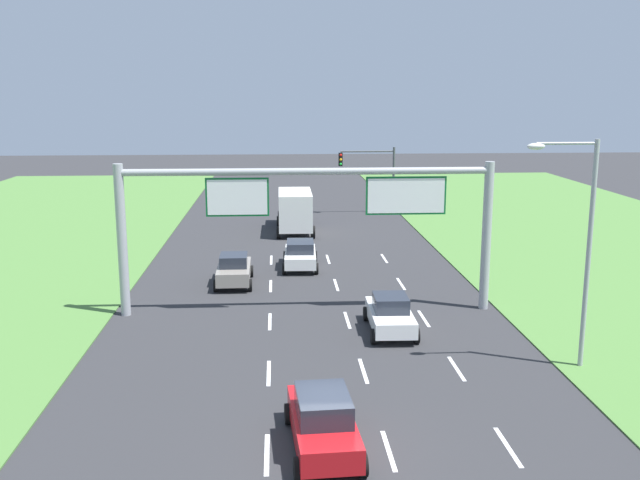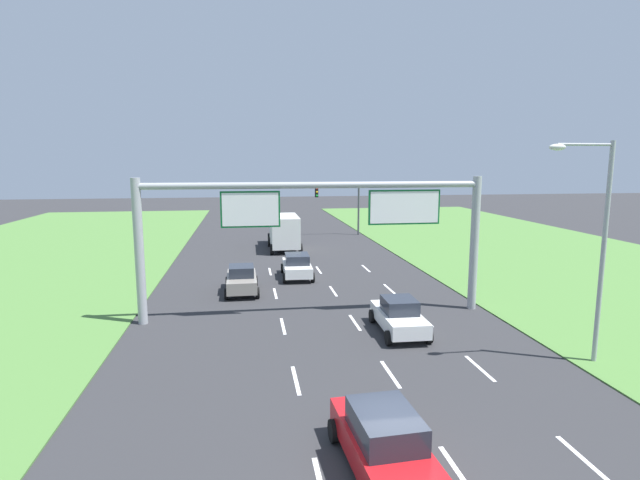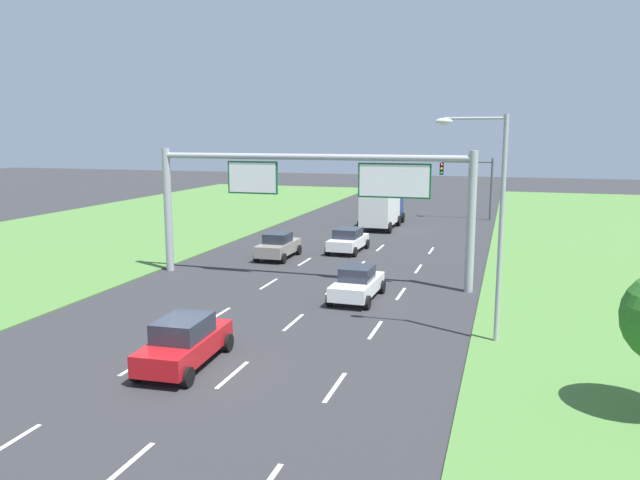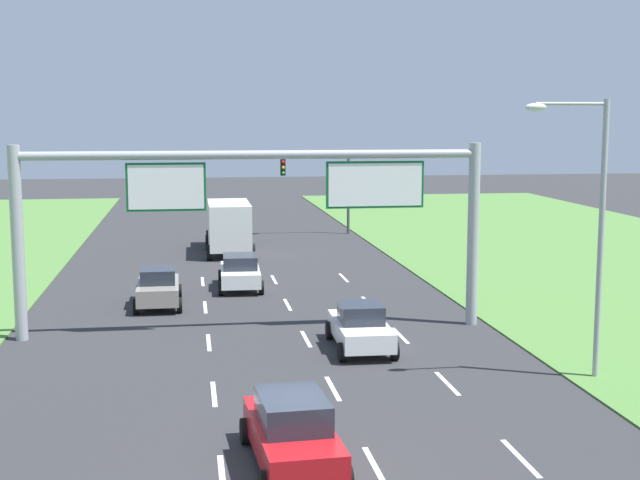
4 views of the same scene
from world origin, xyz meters
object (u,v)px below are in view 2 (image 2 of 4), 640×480
Objects in this scene: car_lead_silver at (399,316)px; car_mid_lane at (242,279)px; car_near_red at (297,266)px; street_lamp at (596,234)px; traffic_light_mast at (341,199)px; box_truck at (284,230)px; car_far_ahead at (384,443)px; sign_gantry at (321,220)px.

car_mid_lane is at bearing 132.31° from car_lead_silver.
car_mid_lane is at bearing -135.02° from car_near_red.
street_lamp is at bearing -44.25° from car_mid_lane.
street_lamp reaches higher than traffic_light_mast.
traffic_light_mast is (6.60, 7.22, 2.20)m from box_truck.
car_near_red is 0.94× the size of car_far_ahead.
box_truck is at bearing 86.45° from car_far_ahead.
street_lamp reaches higher than box_truck.
traffic_light_mast is (10.27, 22.13, 3.06)m from car_mid_lane.
traffic_light_mast is at bearing 85.37° from car_lead_silver.
box_truck is 0.44× the size of sign_gantry.
box_truck is (3.67, 14.91, 0.86)m from car_mid_lane.
car_far_ahead is at bearing -88.36° from car_near_red.
sign_gantry is at bearing -52.67° from car_mid_lane.
street_lamp reaches higher than car_near_red.
car_mid_lane is 0.24× the size of sign_gantry.
street_lamp is (6.11, -4.45, 4.30)m from car_lead_silver.
car_mid_lane is at bearing 136.32° from street_lamp.
car_mid_lane is at bearing -114.90° from traffic_light_mast.
box_truck is (-0.00, 11.47, 0.86)m from car_near_red.
car_mid_lane reaches higher than car_lead_silver.
traffic_light_mast reaches higher than car_mid_lane.
street_lamp is (9.57, -27.55, 3.41)m from box_truck.
car_lead_silver is 23.38m from box_truck.
car_far_ahead is 11.96m from street_lamp.
sign_gantry is (0.43, 13.12, 4.05)m from car_far_ahead.
car_lead_silver is 10.68m from car_far_ahead.
sign_gantry is at bearing -88.70° from box_truck.
car_far_ahead is 13.74m from sign_gantry.
car_far_ahead is at bearing -79.50° from car_mid_lane.
car_lead_silver is 1.03× the size of car_mid_lane.
car_mid_lane is 0.54× the size of box_truck.
sign_gantry reaches higher than traffic_light_mast.
sign_gantry is at bearing -85.88° from car_near_red.
box_truck is at bearing -132.43° from traffic_light_mast.
sign_gantry is (4.00, -5.14, 4.09)m from car_mid_lane.
car_far_ahead is 0.53× the size of street_lamp.
traffic_light_mast is at bearing 77.20° from car_far_ahead.
car_near_red is 9.51m from sign_gantry.
box_truck reaches higher than car_far_ahead.
car_near_red is at bearing 92.22° from sign_gantry.
car_lead_silver is 0.55× the size of box_truck.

